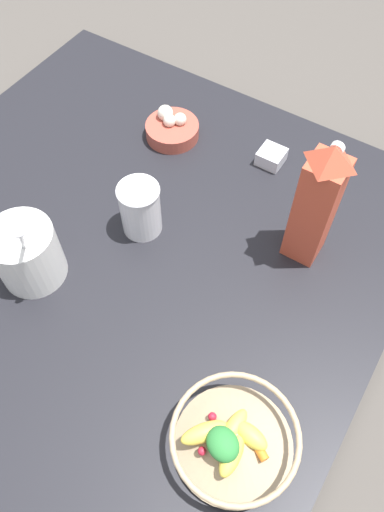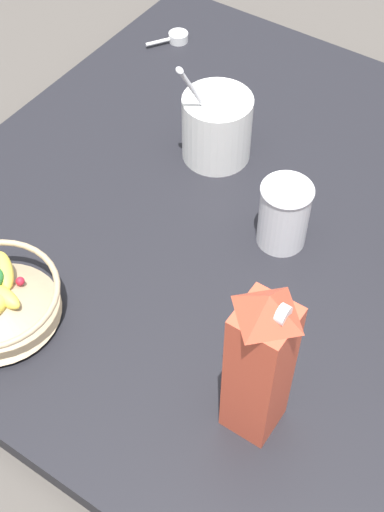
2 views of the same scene
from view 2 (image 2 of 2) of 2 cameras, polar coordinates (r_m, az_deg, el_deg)
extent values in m
plane|color=#4C4742|center=(1.30, 4.98, 1.71)|extent=(6.00, 6.00, 0.00)
cube|color=black|center=(1.29, 5.04, 2.28)|extent=(1.12, 1.12, 0.04)
ellipsoid|color=#EFD64C|center=(1.14, -14.87, -3.11)|extent=(0.03, 0.07, 0.03)
ellipsoid|color=#EFD64C|center=(1.17, -14.84, -1.15)|extent=(0.07, 0.08, 0.03)
cylinder|color=orange|center=(1.16, -14.90, -2.09)|extent=(0.05, 0.03, 0.01)
sphere|color=red|center=(1.16, -13.59, -1.98)|extent=(0.01, 0.01, 0.01)
cube|color=#CC4C33|center=(0.94, 5.37, -9.19)|extent=(0.07, 0.07, 0.26)
pyramid|color=#CC4C33|center=(0.82, 6.13, -3.97)|extent=(0.07, 0.07, 0.04)
cylinder|color=white|center=(0.82, 7.29, -4.66)|extent=(0.02, 0.01, 0.02)
cylinder|color=white|center=(1.35, 2.00, 10.23)|extent=(0.13, 0.13, 0.13)
cylinder|color=white|center=(1.31, 2.07, 12.01)|extent=(0.12, 0.12, 0.02)
cylinder|color=silver|center=(1.28, 0.59, 12.43)|extent=(0.08, 0.04, 0.16)
ellipsoid|color=silver|center=(1.22, -1.00, 14.63)|extent=(0.02, 0.02, 0.01)
cylinder|color=white|center=(1.20, 7.36, 3.29)|extent=(0.08, 0.08, 0.12)
torus|color=white|center=(1.16, 7.65, 5.27)|extent=(0.09, 0.09, 0.01)
cylinder|color=white|center=(1.68, -1.09, 17.11)|extent=(0.04, 0.04, 0.02)
cylinder|color=white|center=(1.67, -2.75, 16.73)|extent=(0.05, 0.04, 0.01)
camera|label=1|loc=(0.88, -44.39, 36.16)|focal=35.00mm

